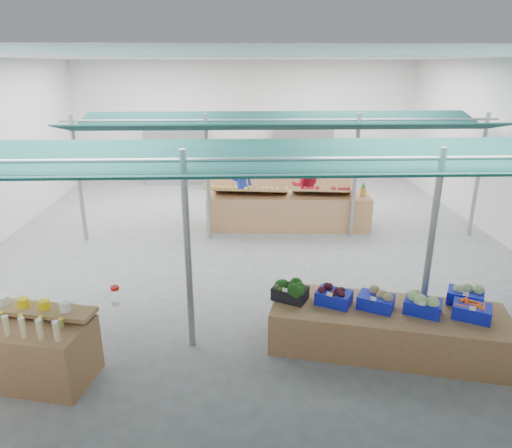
% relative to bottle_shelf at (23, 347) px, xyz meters
% --- Properties ---
extents(floor, '(13.00, 13.00, 0.00)m').
position_rel_bottle_shelf_xyz_m(floor, '(3.19, 4.65, -0.45)').
color(floor, '#5E5E60').
rests_on(floor, ground).
extents(hall, '(13.00, 13.00, 13.00)m').
position_rel_bottle_shelf_xyz_m(hall, '(3.19, 6.09, 2.19)').
color(hall, silver).
rests_on(hall, ground).
extents(pole_grid, '(10.00, 4.60, 3.00)m').
position_rel_bottle_shelf_xyz_m(pole_grid, '(3.94, 2.90, 1.36)').
color(pole_grid, gray).
rests_on(pole_grid, floor).
extents(awnings, '(9.50, 7.08, 0.30)m').
position_rel_bottle_shelf_xyz_m(awnings, '(3.94, 2.90, 2.33)').
color(awnings, '#0A2C2A').
rests_on(awnings, pole_grid).
extents(back_shelving_left, '(2.00, 0.50, 2.00)m').
position_rel_bottle_shelf_xyz_m(back_shelving_left, '(0.69, 10.65, 0.55)').
color(back_shelving_left, '#B23F33').
rests_on(back_shelving_left, floor).
extents(back_shelving_right, '(2.00, 0.50, 2.00)m').
position_rel_bottle_shelf_xyz_m(back_shelving_right, '(5.19, 10.65, 0.55)').
color(back_shelving_right, '#B23F33').
rests_on(back_shelving_right, floor).
extents(bottle_shelf, '(2.02, 1.47, 1.11)m').
position_rel_bottle_shelf_xyz_m(bottle_shelf, '(0.00, 0.00, 0.00)').
color(bottle_shelf, brown).
rests_on(bottle_shelf, floor).
extents(veg_counter, '(3.55, 1.92, 0.66)m').
position_rel_bottle_shelf_xyz_m(veg_counter, '(5.10, 0.46, -0.12)').
color(veg_counter, brown).
rests_on(veg_counter, floor).
extents(fruit_counter, '(4.19, 1.24, 0.89)m').
position_rel_bottle_shelf_xyz_m(fruit_counter, '(4.20, 5.88, -0.01)').
color(fruit_counter, brown).
rests_on(fruit_counter, floor).
extents(far_counter, '(4.99, 2.12, 0.88)m').
position_rel_bottle_shelf_xyz_m(far_counter, '(4.21, 9.58, -0.01)').
color(far_counter, brown).
rests_on(far_counter, floor).
extents(vendor_left, '(0.63, 0.43, 1.66)m').
position_rel_bottle_shelf_xyz_m(vendor_left, '(3.00, 6.98, 0.37)').
color(vendor_left, '#1B31B4').
rests_on(vendor_left, floor).
extents(vendor_right, '(0.84, 0.68, 1.66)m').
position_rel_bottle_shelf_xyz_m(vendor_right, '(4.80, 6.98, 0.37)').
color(vendor_right, '#AB152C').
rests_on(vendor_right, floor).
extents(crate_broccoli, '(0.61, 0.55, 0.35)m').
position_rel_bottle_shelf_xyz_m(crate_broccoli, '(3.69, 0.81, 0.36)').
color(crate_broccoli, black).
rests_on(crate_broccoli, veg_counter).
extents(crate_beets, '(0.61, 0.55, 0.29)m').
position_rel_bottle_shelf_xyz_m(crate_beets, '(4.33, 0.65, 0.34)').
color(crate_beets, '#111CBB').
rests_on(crate_beets, veg_counter).
extents(crate_celeriac, '(0.61, 0.55, 0.31)m').
position_rel_bottle_shelf_xyz_m(crate_celeriac, '(4.92, 0.50, 0.35)').
color(crate_celeriac, '#111CBB').
rests_on(crate_celeriac, veg_counter).
extents(crate_cabbage, '(0.61, 0.55, 0.35)m').
position_rel_bottle_shelf_xyz_m(crate_cabbage, '(5.56, 0.34, 0.36)').
color(crate_cabbage, '#111CBB').
rests_on(crate_cabbage, veg_counter).
extents(crate_carrots, '(0.61, 0.55, 0.29)m').
position_rel_bottle_shelf_xyz_m(crate_carrots, '(6.20, 0.18, 0.32)').
color(crate_carrots, '#111CBB').
rests_on(crate_carrots, veg_counter).
extents(sparrow, '(0.12, 0.09, 0.11)m').
position_rel_bottle_shelf_xyz_m(sparrow, '(3.52, 0.73, 0.45)').
color(sparrow, brown).
rests_on(sparrow, crate_broccoli).
extents(pole_ribbon, '(0.12, 0.12, 0.28)m').
position_rel_bottle_shelf_xyz_m(pole_ribbon, '(1.18, 0.41, 0.63)').
color(pole_ribbon, red).
rests_on(pole_ribbon, pole_grid).
extents(apple_heap_yellow, '(1.97, 0.93, 0.27)m').
position_rel_bottle_shelf_xyz_m(apple_heap_yellow, '(3.21, 5.84, 0.60)').
color(apple_heap_yellow, '#997247').
rests_on(apple_heap_yellow, fruit_counter).
extents(apple_heap_red, '(1.57, 0.88, 0.27)m').
position_rel_bottle_shelf_xyz_m(apple_heap_red, '(5.03, 5.73, 0.60)').
color(apple_heap_red, '#997247').
rests_on(apple_heap_red, fruit_counter).
extents(pineapple, '(0.14, 0.14, 0.39)m').
position_rel_bottle_shelf_xyz_m(pineapple, '(6.06, 5.66, 0.62)').
color(pineapple, '#8C6019').
rests_on(pineapple, fruit_counter).
extents(crate_extra, '(0.61, 0.55, 0.32)m').
position_rel_bottle_shelf_xyz_m(crate_extra, '(6.30, 0.59, 0.35)').
color(crate_extra, '#111CBB').
rests_on(crate_extra, veg_counter).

